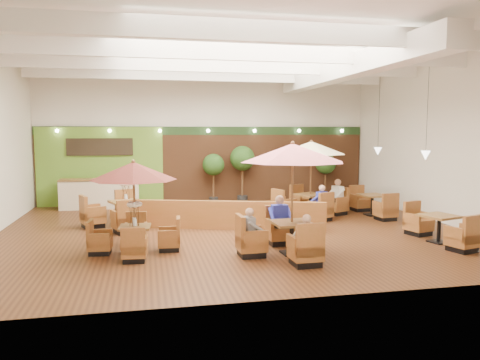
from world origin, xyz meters
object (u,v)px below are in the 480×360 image
object	(u,v)px
diner_0	(306,234)
diner_4	(336,194)
booth_divider	(222,215)
table_4	(439,229)
diner_1	(280,216)
topiary_1	(242,161)
table_3	(117,212)
diner_2	(251,227)
table_2	(311,164)
topiary_2	(326,166)
table_1	(290,174)
table_5	(372,205)
diner_3	(321,199)
table_0	(134,189)
topiary_0	(213,167)
service_counter	(100,194)

from	to	relation	value
diner_0	diner_4	size ratio (longest dim) A/B	0.86
booth_divider	table_4	bearing A→B (deg)	-10.97
diner_1	booth_divider	bearing A→B (deg)	-60.45
topiary_1	diner_1	bearing A→B (deg)	-93.88
table_3	table_4	world-z (taller)	table_3
diner_1	diner_2	size ratio (longest dim) A/B	1.18
topiary_1	diner_0	bearing A→B (deg)	-93.03
table_2	topiary_2	size ratio (longest dim) A/B	1.38
table_2	table_1	bearing A→B (deg)	-139.04
table_5	diner_1	size ratio (longest dim) A/B	3.03
table_5	diner_2	distance (m)	7.17
diner_3	table_5	bearing A→B (deg)	-15.76
table_0	topiary_0	world-z (taller)	table_0
topiary_0	topiary_2	xyz separation A→B (m)	(4.95, -0.00, -0.03)
diner_1	diner_2	distance (m)	1.45
booth_divider	table_5	size ratio (longest dim) A/B	2.45
diner_0	diner_2	distance (m)	1.45
table_5	diner_0	xyz separation A→B (m)	(-4.51, -5.57, 0.36)
diner_1	diner_3	xyz separation A→B (m)	(2.29, 2.91, -0.03)
table_5	diner_3	size ratio (longest dim) A/B	3.39
table_2	booth_divider	bearing A→B (deg)	-177.91
table_3	diner_0	world-z (taller)	table_3
booth_divider	table_2	size ratio (longest dim) A/B	2.24
service_counter	diner_1	size ratio (longest dim) A/B	3.48
table_4	diner_0	world-z (taller)	diner_0
table_3	diner_1	xyz separation A→B (m)	(4.42, -3.30, 0.32)
diner_1	topiary_2	bearing A→B (deg)	-118.95
table_0	table_3	distance (m)	3.62
topiary_1	table_3	bearing A→B (deg)	-141.05
table_4	diner_1	distance (m)	4.39
service_counter	table_4	distance (m)	12.35
topiary_0	diner_4	distance (m)	5.31
table_4	topiary_1	distance (m)	8.95
table_1	diner_0	bearing A→B (deg)	-88.04
table_3	diner_3	world-z (taller)	table_3
service_counter	diner_1	world-z (taller)	diner_1
table_4	topiary_2	xyz separation A→B (m)	(-0.10, 7.97, 1.17)
table_3	diner_1	distance (m)	5.53
booth_divider	service_counter	bearing A→B (deg)	147.12
topiary_2	diner_4	xyz separation A→B (m)	(-0.92, -3.36, -0.76)
table_5	topiary_1	size ratio (longest dim) A/B	1.08
topiary_2	diner_0	xyz separation A→B (m)	(-4.21, -9.32, -0.81)
table_2	topiary_0	size ratio (longest dim) A/B	1.36
table_1	table_5	distance (m)	6.66
table_0	table_5	world-z (taller)	table_0
topiary_0	diner_3	distance (m)	5.37
topiary_0	diner_3	size ratio (longest dim) A/B	2.73
table_0	table_5	bearing A→B (deg)	27.95
booth_divider	topiary_1	bearing A→B (deg)	88.29
table_0	table_3	xyz separation A→B (m)	(-0.61, 3.39, -1.13)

